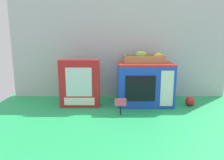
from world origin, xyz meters
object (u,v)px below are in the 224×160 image
Objects in this scene: food_groups_crate at (143,59)px; price_sign at (120,104)px; toy_microwave at (144,83)px; loose_toy_apple at (189,101)px; cookie_set_box at (79,83)px.

price_sign is at bearing -124.06° from food_groups_crate.
toy_microwave is at bearing -83.34° from food_groups_crate.
toy_microwave reaches higher than price_sign.
loose_toy_apple is (0.48, 0.17, -0.04)m from price_sign.
toy_microwave is 0.33m from loose_toy_apple.
loose_toy_apple is at bearing -9.83° from toy_microwave.
price_sign is (-0.17, -0.22, -0.08)m from toy_microwave.
toy_microwave is 1.34× the size of food_groups_crate.
cookie_set_box is 5.02× the size of loose_toy_apple.
loose_toy_apple is at bearing 19.52° from price_sign.
cookie_set_box is (-0.43, -0.06, 0.01)m from toy_microwave.
toy_microwave is at bearing 7.45° from cookie_set_box.
food_groups_crate is 0.39m from price_sign.
toy_microwave is 1.16× the size of cookie_set_box.
cookie_set_box is (-0.43, -0.09, -0.15)m from food_groups_crate.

